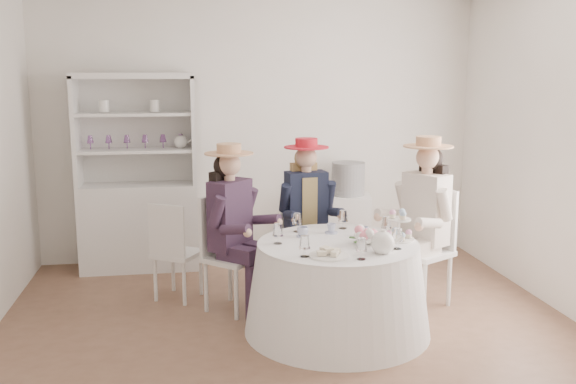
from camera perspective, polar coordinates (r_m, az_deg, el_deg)
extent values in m
plane|color=brown|center=(5.06, 0.18, -11.97)|extent=(4.50, 4.50, 0.00)
plane|color=white|center=(6.68, -2.57, 5.52)|extent=(4.50, 0.00, 4.50)
plane|color=white|center=(2.78, 6.80, -1.85)|extent=(4.50, 0.00, 4.50)
plane|color=white|center=(5.53, 23.90, 3.54)|extent=(0.00, 4.50, 4.50)
cone|color=white|center=(4.91, 4.40, -8.53)|extent=(1.41, 1.41, 0.67)
cylinder|color=white|center=(4.81, 4.46, -4.63)|extent=(1.21, 1.21, 0.02)
cube|color=silver|center=(6.56, -13.04, -3.00)|extent=(1.22, 0.75, 0.86)
cube|color=silver|center=(6.59, -13.28, 5.47)|extent=(1.10, 0.38, 1.05)
cube|color=silver|center=(6.38, -13.60, 10.02)|extent=(1.22, 0.75, 0.06)
cube|color=silver|center=(6.47, -18.31, 5.12)|extent=(0.16, 0.42, 1.05)
cube|color=silver|center=(6.39, -8.42, 5.48)|extent=(0.16, 0.42, 1.05)
cube|color=silver|center=(6.43, -13.32, 3.63)|extent=(1.13, 0.68, 0.03)
cube|color=silver|center=(6.39, -13.46, 6.77)|extent=(1.13, 0.68, 0.03)
sphere|color=white|center=(6.40, -9.51, 4.43)|extent=(0.13, 0.13, 0.13)
cube|color=silver|center=(6.67, 5.30, -3.23)|extent=(0.53, 0.53, 0.70)
cylinder|color=black|center=(6.56, 5.37, 1.18)|extent=(0.37, 0.37, 0.34)
cube|color=silver|center=(5.30, -4.94, -5.90)|extent=(0.56, 0.56, 0.04)
cylinder|color=silver|center=(5.16, -4.62, -9.00)|extent=(0.04, 0.04, 0.43)
cylinder|color=silver|center=(5.39, -2.53, -8.09)|extent=(0.04, 0.04, 0.43)
cylinder|color=silver|center=(5.35, -7.29, -8.33)|extent=(0.04, 0.04, 0.43)
cylinder|color=silver|center=(5.57, -5.16, -7.48)|extent=(0.04, 0.04, 0.43)
cube|color=silver|center=(5.34, -6.47, -2.85)|extent=(0.28, 0.29, 0.49)
cube|color=black|center=(5.22, -5.17, -2.03)|extent=(0.38, 0.39, 0.57)
cube|color=black|center=(5.14, -4.54, -5.51)|extent=(0.33, 0.32, 0.12)
cylinder|color=black|center=(5.15, -3.27, -8.91)|extent=(0.10, 0.10, 0.45)
cylinder|color=black|center=(5.02, -6.29, -1.74)|extent=(0.19, 0.18, 0.27)
cube|color=black|center=(5.27, -3.35, -5.07)|extent=(0.33, 0.32, 0.12)
cylinder|color=black|center=(5.28, -2.11, -8.38)|extent=(0.10, 0.10, 0.45)
cylinder|color=black|center=(5.33, -3.48, -0.97)|extent=(0.19, 0.18, 0.27)
cylinder|color=#D8A889|center=(5.16, -5.23, 1.27)|extent=(0.09, 0.09, 0.08)
sphere|color=#D8A889|center=(5.14, -5.25, 2.46)|extent=(0.19, 0.19, 0.19)
sphere|color=black|center=(5.17, -5.63, 2.33)|extent=(0.19, 0.19, 0.19)
cube|color=black|center=(5.23, -5.87, -0.14)|extent=(0.22, 0.23, 0.37)
cylinder|color=tan|center=(5.13, -5.27, 3.43)|extent=(0.39, 0.39, 0.01)
cylinder|color=tan|center=(5.12, -5.27, 3.87)|extent=(0.20, 0.20, 0.08)
cube|color=silver|center=(5.74, 1.66, -4.58)|extent=(0.44, 0.44, 0.04)
cylinder|color=silver|center=(5.61, 0.63, -7.32)|extent=(0.04, 0.04, 0.43)
cylinder|color=silver|center=(5.71, 3.65, -7.03)|extent=(0.04, 0.04, 0.43)
cylinder|color=silver|center=(5.90, -0.29, -6.43)|extent=(0.04, 0.04, 0.43)
cylinder|color=silver|center=(5.99, 2.60, -6.16)|extent=(0.04, 0.04, 0.43)
cube|color=silver|center=(5.84, 1.12, -1.65)|extent=(0.37, 0.08, 0.49)
cube|color=#181D31|center=(5.67, 1.62, -1.01)|extent=(0.38, 0.24, 0.57)
cube|color=tan|center=(5.67, 1.62, -1.01)|extent=(0.17, 0.23, 0.49)
cube|color=#181D31|center=(5.58, 1.19, -4.18)|extent=(0.17, 0.35, 0.12)
cylinder|color=#181D31|center=(5.54, 1.62, -7.46)|extent=(0.10, 0.10, 0.45)
cylinder|color=#181D31|center=(5.56, -0.23, -0.52)|extent=(0.11, 0.18, 0.27)
cube|color=#181D31|center=(5.64, 2.89, -4.04)|extent=(0.17, 0.35, 0.12)
cylinder|color=#181D31|center=(5.60, 3.34, -7.29)|extent=(0.10, 0.10, 0.45)
cylinder|color=#181D31|center=(5.69, 3.68, -0.29)|extent=(0.11, 0.18, 0.27)
cylinder|color=#D8A889|center=(5.62, 1.63, 2.02)|extent=(0.09, 0.09, 0.08)
sphere|color=#D8A889|center=(5.60, 1.64, 3.11)|extent=(0.19, 0.19, 0.19)
sphere|color=tan|center=(5.65, 1.50, 3.02)|extent=(0.19, 0.19, 0.19)
cube|color=tan|center=(5.71, 1.38, 0.78)|extent=(0.24, 0.11, 0.37)
cylinder|color=red|center=(5.59, 1.64, 4.00)|extent=(0.39, 0.39, 0.01)
cylinder|color=red|center=(5.59, 1.65, 4.40)|extent=(0.20, 0.20, 0.08)
cube|color=silver|center=(5.50, 11.86, -5.30)|extent=(0.56, 0.56, 0.04)
cylinder|color=silver|center=(5.55, 9.39, -7.60)|extent=(0.04, 0.04, 0.45)
cylinder|color=silver|center=(5.35, 12.02, -8.38)|extent=(0.04, 0.04, 0.45)
cylinder|color=silver|center=(5.79, 11.53, -6.90)|extent=(0.04, 0.04, 0.45)
cylinder|color=silver|center=(5.60, 14.13, -7.62)|extent=(0.04, 0.04, 0.45)
cube|color=silver|center=(5.57, 13.15, -2.24)|extent=(0.22, 0.35, 0.51)
cube|color=silver|center=(5.43, 12.15, -1.45)|extent=(0.36, 0.42, 0.59)
cube|color=silver|center=(5.44, 10.33, -4.53)|extent=(0.36, 0.29, 0.12)
cylinder|color=silver|center=(5.43, 9.24, -7.89)|extent=(0.10, 0.10, 0.47)
cylinder|color=silver|center=(5.51, 10.21, -0.43)|extent=(0.20, 0.17, 0.28)
cube|color=silver|center=(5.33, 11.83, -4.90)|extent=(0.36, 0.29, 0.12)
cylinder|color=silver|center=(5.32, 10.73, -8.35)|extent=(0.10, 0.10, 0.47)
cylinder|color=silver|center=(5.26, 13.68, -1.11)|extent=(0.20, 0.17, 0.28)
cylinder|color=#D8A889|center=(5.37, 12.28, 1.84)|extent=(0.09, 0.09, 0.08)
sphere|color=#D8A889|center=(5.36, 12.32, 3.02)|extent=(0.19, 0.19, 0.19)
sphere|color=black|center=(5.39, 12.62, 2.90)|extent=(0.19, 0.19, 0.19)
cube|color=black|center=(5.46, 12.75, 0.44)|extent=(0.19, 0.25, 0.39)
cylinder|color=tan|center=(5.34, 12.36, 3.99)|extent=(0.41, 0.41, 0.01)
cylinder|color=tan|center=(5.34, 12.38, 4.42)|extent=(0.20, 0.20, 0.08)
cube|color=silver|center=(5.64, -9.78, -5.42)|extent=(0.49, 0.49, 0.04)
cylinder|color=silver|center=(5.75, -7.75, -7.19)|extent=(0.03, 0.03, 0.39)
cylinder|color=silver|center=(5.89, -10.18, -6.83)|extent=(0.03, 0.03, 0.39)
cylinder|color=silver|center=(5.52, -9.21, -8.01)|extent=(0.03, 0.03, 0.39)
cylinder|color=silver|center=(5.66, -11.71, -7.60)|extent=(0.03, 0.03, 0.39)
cube|color=silver|center=(5.45, -10.73, -3.42)|extent=(0.30, 0.20, 0.44)
imported|color=white|center=(4.95, 1.32, -3.62)|extent=(0.10, 0.10, 0.07)
imported|color=white|center=(5.07, 3.88, -3.29)|extent=(0.09, 0.09, 0.07)
imported|color=white|center=(5.02, 6.71, -3.53)|extent=(0.10, 0.10, 0.06)
imported|color=white|center=(4.81, 7.11, -4.23)|extent=(0.25, 0.25, 0.05)
sphere|color=pink|center=(4.74, 7.66, -3.70)|extent=(0.07, 0.07, 0.07)
sphere|color=white|center=(4.78, 7.37, -3.60)|extent=(0.07, 0.07, 0.07)
sphere|color=pink|center=(4.78, 6.92, -3.56)|extent=(0.07, 0.07, 0.07)
sphere|color=white|center=(4.77, 6.49, -3.60)|extent=(0.07, 0.07, 0.07)
sphere|color=pink|center=(4.73, 6.29, -3.71)|extent=(0.07, 0.07, 0.07)
sphere|color=white|center=(4.70, 6.42, -3.82)|extent=(0.07, 0.07, 0.07)
sphere|color=pink|center=(4.67, 6.81, -3.90)|extent=(0.07, 0.07, 0.07)
sphere|color=white|center=(4.68, 7.29, -3.90)|extent=(0.07, 0.07, 0.07)
sphere|color=pink|center=(4.71, 7.63, -3.82)|extent=(0.07, 0.07, 0.07)
sphere|color=white|center=(4.55, 8.42, -4.49)|extent=(0.17, 0.17, 0.17)
cylinder|color=white|center=(4.58, 9.65, -4.30)|extent=(0.10, 0.03, 0.08)
cylinder|color=white|center=(4.53, 8.45, -3.46)|extent=(0.04, 0.04, 0.02)
cylinder|color=white|center=(4.45, 3.64, -5.66)|extent=(0.28, 0.28, 0.01)
cube|color=beige|center=(4.41, 3.02, -5.46)|extent=(0.06, 0.04, 0.03)
cube|color=beige|center=(4.44, 3.64, -5.20)|extent=(0.07, 0.06, 0.03)
cube|color=beige|center=(4.47, 4.25, -5.24)|extent=(0.08, 0.07, 0.03)
cube|color=beige|center=(4.47, 3.26, -5.07)|extent=(0.08, 0.08, 0.03)
cube|color=beige|center=(4.41, 4.17, -5.48)|extent=(0.07, 0.08, 0.03)
cylinder|color=white|center=(4.94, 9.78, -4.15)|extent=(0.24, 0.24, 0.01)
cylinder|color=white|center=(4.92, 9.81, -3.32)|extent=(0.02, 0.02, 0.16)
cylinder|color=white|center=(4.90, 9.84, -2.40)|extent=(0.18, 0.18, 0.01)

